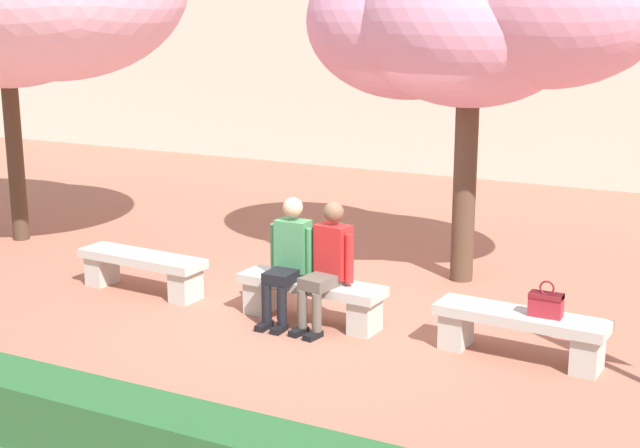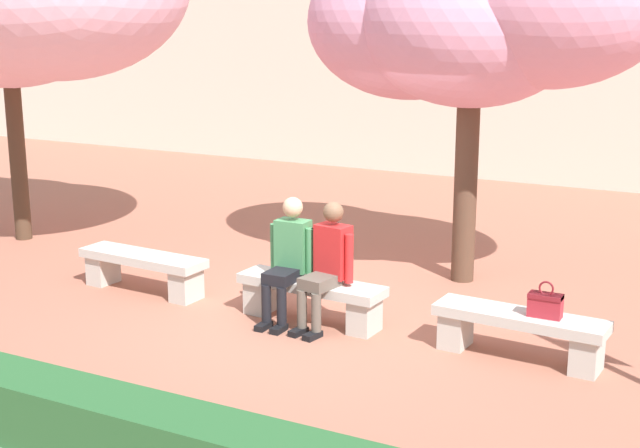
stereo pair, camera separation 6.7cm
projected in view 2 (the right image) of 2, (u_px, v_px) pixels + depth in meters
name	position (u px, v px, depth m)	size (l,w,h in m)	color
ground_plane	(311.00, 321.00, 9.25)	(100.00, 100.00, 0.00)	#9E604C
stone_bench_west_end	(143.00, 267.00, 10.17)	(1.61, 0.51, 0.45)	#BCB7AD
stone_bench_near_west	(311.00, 294.00, 9.18)	(1.61, 0.51, 0.45)	#BCB7AD
stone_bench_center	(519.00, 329.00, 8.20)	(1.61, 0.51, 0.45)	#BCB7AD
person_seated_left	(289.00, 255.00, 9.15)	(0.51, 0.68, 1.29)	black
person_seated_right	(328.00, 261.00, 8.94)	(0.50, 0.72, 1.29)	black
handbag	(545.00, 303.00, 8.02)	(0.30, 0.15, 0.34)	#A3232D
cherry_tree_main	(477.00, 13.00, 9.99)	(4.29, 2.81, 4.32)	#513828
planter_hedge_foreground	(47.00, 436.00, 5.94)	(9.01, 0.50, 0.80)	#BCB7AD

